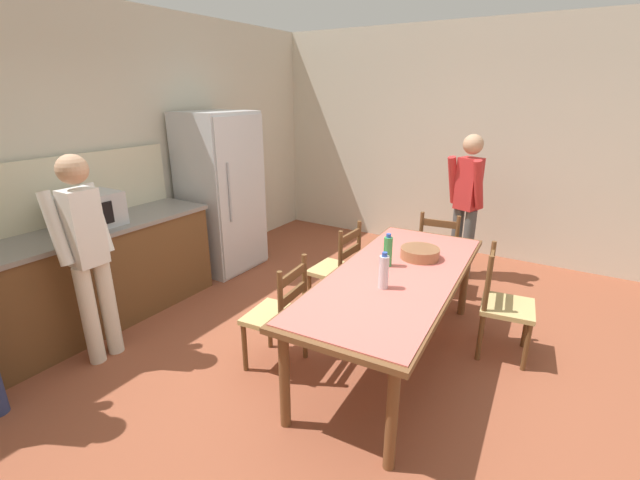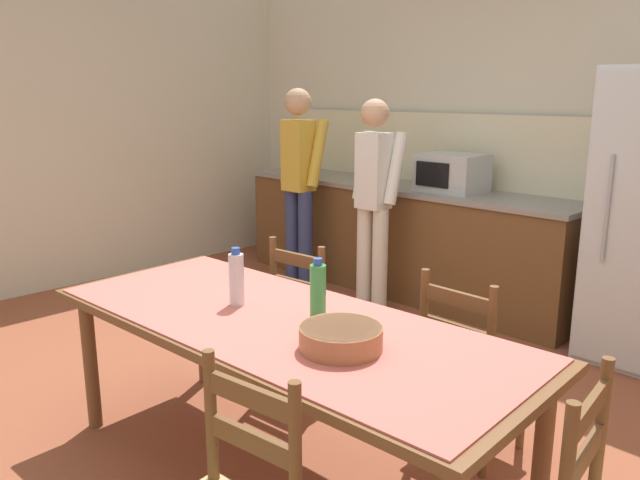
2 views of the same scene
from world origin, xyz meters
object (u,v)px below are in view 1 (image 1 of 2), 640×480
at_px(serving_bowl, 420,252).
at_px(person_at_counter, 87,250).
at_px(chair_side_near_right, 503,305).
at_px(chair_side_far_right, 337,270).
at_px(microwave, 89,211).
at_px(chair_side_far_left, 279,316).
at_px(dining_table, 395,282).
at_px(chair_head_end, 439,253).
at_px(bottle_off_centre, 388,251).
at_px(refrigerator, 221,193).
at_px(bottle_near_centre, 384,272).
at_px(person_by_table, 466,200).

height_order(serving_bowl, person_at_counter, person_at_counter).
distance_m(chair_side_near_right, person_at_counter, 3.30).
distance_m(serving_bowl, chair_side_far_right, 0.90).
distance_m(microwave, chair_side_far_left, 1.96).
distance_m(microwave, chair_side_near_right, 3.61).
bearing_deg(dining_table, person_at_counter, 120.72).
distance_m(dining_table, chair_side_far_right, 0.94).
bearing_deg(chair_head_end, serving_bowl, 89.27).
bearing_deg(bottle_off_centre, person_at_counter, 124.53).
distance_m(dining_table, serving_bowl, 0.42).
bearing_deg(person_at_counter, refrigerator, -75.72).
distance_m(chair_side_far_left, person_at_counter, 1.54).
bearing_deg(dining_table, chair_head_end, 2.95).
relative_size(bottle_near_centre, serving_bowl, 0.84).
bearing_deg(chair_side_far_right, chair_head_end, 144.73).
relative_size(dining_table, bottle_near_centre, 8.61).
bearing_deg(dining_table, person_by_table, -0.88).
relative_size(microwave, chair_side_far_right, 0.55).
xyz_separation_m(microwave, chair_head_end, (2.28, -2.47, -0.65)).
xyz_separation_m(refrigerator, microwave, (-1.60, 0.02, 0.15)).
bearing_deg(refrigerator, chair_side_far_left, -125.90).
bearing_deg(person_at_counter, bottle_near_centre, -155.74).
bearing_deg(chair_side_far_right, chair_side_far_left, 3.96).
xyz_separation_m(chair_side_near_right, person_by_table, (1.43, 0.69, 0.48)).
xyz_separation_m(chair_head_end, chair_side_near_right, (-0.88, -0.79, 0.00)).
height_order(bottle_off_centre, chair_side_far_left, bottle_off_centre).
distance_m(chair_head_end, person_at_counter, 3.32).
distance_m(microwave, person_at_counter, 0.65).
relative_size(refrigerator, chair_side_far_left, 2.05).
xyz_separation_m(bottle_off_centre, serving_bowl, (0.29, -0.17, -0.07)).
xyz_separation_m(serving_bowl, person_at_counter, (-1.61, 2.08, 0.13)).
height_order(refrigerator, bottle_near_centre, refrigerator).
relative_size(refrigerator, chair_side_near_right, 2.05).
height_order(bottle_near_centre, person_by_table, person_by_table).
distance_m(refrigerator, person_by_table, 2.84).
bearing_deg(chair_side_far_left, microwave, -86.27).
bearing_deg(person_by_table, microwave, -21.80).
distance_m(chair_head_end, chair_side_near_right, 1.19).
relative_size(bottle_near_centre, chair_head_end, 0.30).
bearing_deg(person_at_counter, chair_head_end, -126.58).
bearing_deg(serving_bowl, person_by_table, 0.61).
distance_m(bottle_near_centre, chair_head_end, 1.77).
relative_size(refrigerator, microwave, 3.74).
distance_m(refrigerator, chair_side_far_right, 1.84).
height_order(refrigerator, chair_head_end, refrigerator).
bearing_deg(chair_side_far_right, refrigerator, -98.49).
xyz_separation_m(refrigerator, bottle_off_centre, (-0.65, -2.41, -0.05)).
bearing_deg(microwave, chair_side_far_right, -53.42).
height_order(chair_head_end, chair_side_far_right, same).
distance_m(refrigerator, bottle_off_centre, 2.50).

